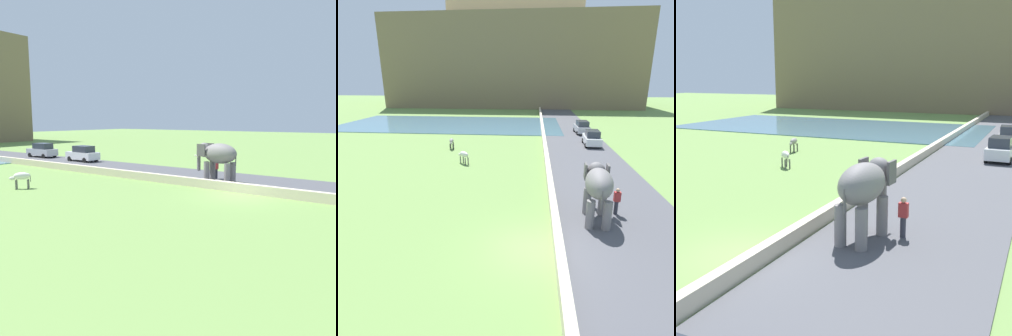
# 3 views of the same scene
# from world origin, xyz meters

# --- Properties ---
(ground_plane) EXTENTS (220.00, 220.00, 0.00)m
(ground_plane) POSITION_xyz_m (0.00, 0.00, 0.00)
(ground_plane) COLOR #6B8E47
(road_surface) EXTENTS (7.00, 120.00, 0.06)m
(road_surface) POSITION_xyz_m (5.00, 20.00, 0.03)
(road_surface) COLOR #4C4C51
(road_surface) RESTS_ON ground
(barrier_wall) EXTENTS (0.40, 110.00, 0.62)m
(barrier_wall) POSITION_xyz_m (1.20, 18.00, 0.31)
(barrier_wall) COLOR beige
(barrier_wall) RESTS_ON ground
(lake) EXTENTS (36.00, 18.00, 0.08)m
(lake) POSITION_xyz_m (-14.00, 35.68, 0.04)
(lake) COLOR slate
(lake) RESTS_ON ground
(hill_distant) EXTENTS (64.00, 28.00, 22.12)m
(hill_distant) POSITION_xyz_m (-6.00, 73.86, 11.06)
(hill_distant) COLOR #7F6B4C
(hill_distant) RESTS_ON ground
(fort_on_hill) EXTENTS (35.49, 8.00, 7.23)m
(fort_on_hill) POSITION_xyz_m (-6.52, 73.86, 25.20)
(fort_on_hill) COLOR tan
(fort_on_hill) RESTS_ON hill_distant
(elephant) EXTENTS (1.61, 3.52, 2.99)m
(elephant) POSITION_xyz_m (3.44, 3.16, 2.04)
(elephant) COLOR slate
(elephant) RESTS_ON ground
(person_beside_elephant) EXTENTS (0.36, 0.22, 1.63)m
(person_beside_elephant) POSITION_xyz_m (4.72, 3.88, 0.87)
(person_beside_elephant) COLOR #33333D
(person_beside_elephant) RESTS_ON ground
(car_white) EXTENTS (1.91, 4.06, 1.80)m
(car_white) POSITION_xyz_m (6.57, 21.55, 0.90)
(car_white) COLOR white
(car_white) RESTS_ON ground
(car_silver) EXTENTS (1.92, 4.07, 1.80)m
(car_silver) POSITION_xyz_m (6.58, 29.03, 0.90)
(car_silver) COLOR #B7B7BC
(car_silver) RESTS_ON ground
(cow_white) EXTENTS (1.25, 1.18, 1.15)m
(cow_white) POSITION_xyz_m (-6.32, 13.09, 0.84)
(cow_white) COLOR silver
(cow_white) RESTS_ON ground
(cow_grey) EXTENTS (0.64, 1.42, 1.15)m
(cow_grey) POSITION_xyz_m (-8.99, 18.54, 0.84)
(cow_grey) COLOR gray
(cow_grey) RESTS_ON ground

